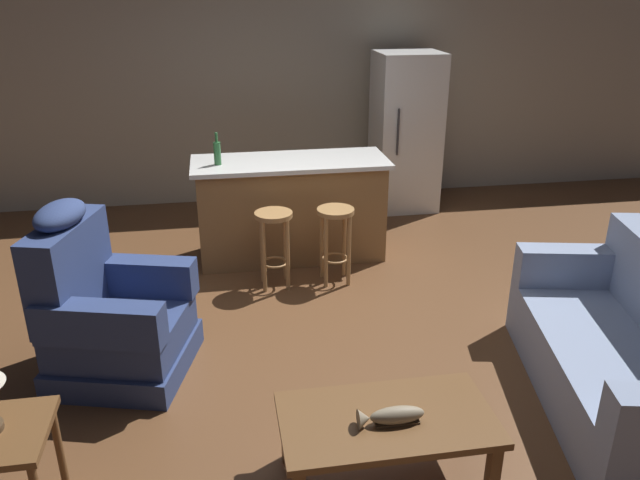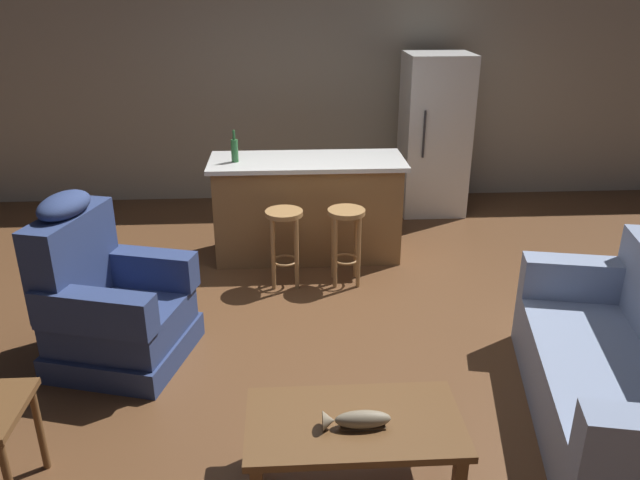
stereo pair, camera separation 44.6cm
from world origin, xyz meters
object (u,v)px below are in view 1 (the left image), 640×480
Objects in this scene: bar_stool_left at (274,235)px; bar_stool_right at (335,232)px; fish_figurine at (391,416)px; kitchen_island at (291,208)px; coffee_table at (387,425)px; refrigerator at (405,132)px; recliner_near_lamp at (108,315)px; bottle_tall_green at (217,152)px; couch at (628,358)px.

bar_stool_right is (0.53, 0.00, 0.00)m from bar_stool_left.
kitchen_island reaches higher than fish_figurine.
coffee_table is 0.62× the size of refrigerator.
coffee_table is at bearing -94.58° from bar_stool_right.
coffee_table is 2.41m from bar_stool_right.
refrigerator is at bearing 72.32° from coffee_table.
recliner_near_lamp is 1.76× the size of bar_stool_left.
bar_stool_left is 2.52m from refrigerator.
coffee_table is 1.62× the size of bar_stool_left.
kitchen_island is (-0.12, 3.03, 0.11)m from coffee_table.
fish_figurine is at bearing -26.03° from recliner_near_lamp.
refrigerator is (1.68, 1.83, 0.41)m from bar_stool_left.
coffee_table is at bearing -75.56° from bottle_tall_green.
coffee_table is 3.16m from bottle_tall_green.
fish_figurine is (0.00, -0.05, 0.10)m from coffee_table.
kitchen_island is at bearing 70.62° from bar_stool_left.
recliner_near_lamp is at bearing -4.42° from couch.
kitchen_island is at bearing -44.63° from couch.
fish_figurine is 0.17× the size of couch.
coffee_table is 0.61× the size of kitchen_island.
fish_figurine is 0.50× the size of bar_stool_right.
recliner_near_lamp is at bearing -134.89° from refrigerator.
couch is 2.82m from bar_stool_left.
recliner_near_lamp is 0.67× the size of kitchen_island.
couch is 2.99× the size of bar_stool_left.
couch is 2.48m from bar_stool_right.
bottle_tall_green is at bearing -149.52° from refrigerator.
fish_figurine is 3.08m from kitchen_island.
bar_stool_right is at bearing -42.53° from couch.
couch is at bearing 15.09° from fish_figurine.
couch is 3.89m from refrigerator.
recliner_near_lamp is 2.05m from bar_stool_right.
bar_stool_left is at bearing 57.08° from recliner_near_lamp.
fish_figurine is 0.28× the size of recliner_near_lamp.
coffee_table is 0.11m from fish_figurine.
refrigerator is at bearing 47.36° from bar_stool_left.
bar_stool_left is 2.34× the size of bottle_tall_green.
bar_stool_left is at bearing 98.00° from coffee_table.
bottle_tall_green reaches higher than fish_figurine.
kitchen_island reaches higher than bar_stool_left.
bar_stool_right is at bearing 47.20° from recliner_near_lamp.
recliner_near_lamp is (-1.55, 1.32, 0.06)m from coffee_table.
bottle_tall_green reaches higher than couch.
bottle_tall_green reaches higher than bar_stool_right.
recliner_near_lamp is at bearing -138.35° from bar_stool_left.
bar_stool_right reaches higher than fish_figurine.
refrigerator reaches higher than bar_stool_left.
kitchen_island is at bearing 92.19° from fish_figurine.
bar_stool_right is (0.19, 2.40, 0.11)m from coffee_table.
refrigerator reaches higher than bar_stool_right.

